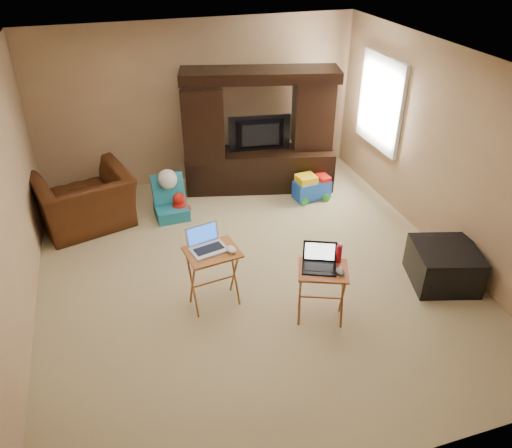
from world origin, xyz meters
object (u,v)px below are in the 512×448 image
object	(u,v)px
entertainment_center	(260,132)
tray_table_right	(321,294)
tray_table_left	(214,278)
water_bottle	(339,254)
television	(261,135)
laptop_left	(208,241)
recliner	(85,201)
laptop_right	(320,259)
child_rocker	(171,198)
ottoman	(444,265)
mouse_left	(231,249)
plush_toy	(180,204)
push_toy	(312,186)
mouse_right	(340,272)

from	to	relation	value
entertainment_center	tray_table_right	xyz separation A→B (m)	(-0.32, -3.13, -0.61)
tray_table_left	water_bottle	xyz separation A→B (m)	(1.23, -0.50, 0.40)
television	laptop_left	world-z (taller)	television
recliner	water_bottle	distance (m)	3.68
laptop_right	laptop_left	bearing A→B (deg)	173.65
entertainment_center	child_rocker	bearing A→B (deg)	-147.08
ottoman	tray_table_right	size ratio (longest dim) A/B	1.09
television	mouse_left	xyz separation A→B (m)	(-1.16, -2.58, -0.15)
tray_table_left	ottoman	bearing A→B (deg)	-16.74
laptop_right	water_bottle	distance (m)	0.25
entertainment_center	television	bearing A→B (deg)	-76.17
child_rocker	recliner	bearing A→B (deg)	172.03
plush_toy	tray_table_right	size ratio (longest dim) A/B	0.56
laptop_right	ottoman	bearing A→B (deg)	28.36
tray_table_left	mouse_left	world-z (taller)	mouse_left
entertainment_center	tray_table_left	distance (m)	2.94
recliner	tray_table_left	size ratio (longest dim) A/B	1.69
tray_table_left	mouse_left	bearing A→B (deg)	-28.13
television	recliner	bearing A→B (deg)	15.33
ottoman	tray_table_left	distance (m)	2.71
television	tray_table_left	distance (m)	2.90
television	plush_toy	size ratio (longest dim) A/B	2.56
entertainment_center	push_toy	world-z (taller)	entertainment_center
recliner	push_toy	world-z (taller)	recliner
plush_toy	mouse_right	bearing A→B (deg)	-66.48
entertainment_center	tray_table_left	xyz separation A→B (m)	(-1.35, -2.55, -0.58)
mouse_left	tray_table_left	bearing A→B (deg)	159.78
laptop_right	mouse_left	size ratio (longest dim) A/B	2.37
tray_table_left	laptop_right	distance (m)	1.21
television	plush_toy	xyz separation A→B (m)	(-1.38, -0.47, -0.71)
entertainment_center	child_rocker	xyz separation A→B (m)	(-1.50, -0.52, -0.63)
mouse_right	ottoman	bearing A→B (deg)	10.46
television	mouse_right	xyz separation A→B (m)	(-0.19, -3.20, -0.21)
recliner	plush_toy	xyz separation A→B (m)	(1.27, -0.12, -0.21)
push_toy	laptop_left	bearing A→B (deg)	-142.81
ottoman	push_toy	bearing A→B (deg)	106.13
recliner	tray_table_right	distance (m)	3.59
television	recliner	size ratio (longest dim) A/B	0.79
ottoman	mouse_left	world-z (taller)	mouse_left
recliner	water_bottle	size ratio (longest dim) A/B	5.96
push_toy	tray_table_right	distance (m)	2.70
plush_toy	water_bottle	xyz separation A→B (m)	(1.26, -2.53, 0.58)
laptop_right	water_bottle	size ratio (longest dim) A/B	1.70
plush_toy	push_toy	size ratio (longest dim) A/B	0.67
ottoman	entertainment_center	bearing A→B (deg)	114.10
tray_table_left	mouse_left	xyz separation A→B (m)	(0.19, -0.07, 0.39)
push_toy	tray_table_left	distance (m)	2.79
mouse_right	tray_table_right	bearing A→B (deg)	137.29
recliner	child_rocker	size ratio (longest dim) A/B	1.99
push_toy	laptop_left	world-z (taller)	laptop_left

